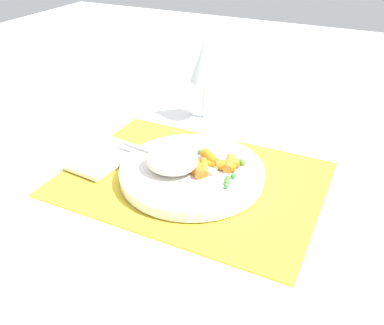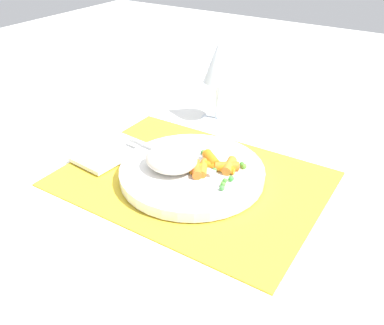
{
  "view_description": "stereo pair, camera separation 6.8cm",
  "coord_description": "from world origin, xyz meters",
  "px_view_note": "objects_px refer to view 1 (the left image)",
  "views": [
    {
      "loc": [
        0.26,
        -0.53,
        0.39
      ],
      "look_at": [
        0.0,
        0.0,
        0.03
      ],
      "focal_mm": 38.69,
      "sensor_mm": 36.0,
      "label": 1
    },
    {
      "loc": [
        0.31,
        -0.49,
        0.39
      ],
      "look_at": [
        0.0,
        0.0,
        0.03
      ],
      "focal_mm": 38.69,
      "sensor_mm": 36.0,
      "label": 2
    }
  ],
  "objects_px": {
    "rice_mound": "(171,161)",
    "carrot_portion": "(213,164)",
    "fork": "(176,161)",
    "wine_glass": "(205,64)",
    "plate": "(192,172)",
    "napkin": "(104,157)"
  },
  "relations": [
    {
      "from": "rice_mound",
      "to": "carrot_portion",
      "type": "bearing_deg",
      "value": 29.45
    },
    {
      "from": "fork",
      "to": "wine_glass",
      "type": "distance_m",
      "value": 0.25
    },
    {
      "from": "plate",
      "to": "carrot_portion",
      "type": "distance_m",
      "value": 0.04
    },
    {
      "from": "wine_glass",
      "to": "fork",
      "type": "bearing_deg",
      "value": -77.54
    },
    {
      "from": "plate",
      "to": "carrot_portion",
      "type": "xyz_separation_m",
      "value": [
        0.03,
        0.01,
        0.02
      ]
    },
    {
      "from": "carrot_portion",
      "to": "wine_glass",
      "type": "xyz_separation_m",
      "value": [
        -0.12,
        0.22,
        0.09
      ]
    },
    {
      "from": "rice_mound",
      "to": "fork",
      "type": "distance_m",
      "value": 0.03
    },
    {
      "from": "napkin",
      "to": "wine_glass",
      "type": "bearing_deg",
      "value": 70.95
    },
    {
      "from": "wine_glass",
      "to": "napkin",
      "type": "xyz_separation_m",
      "value": [
        -0.09,
        -0.25,
        -0.11
      ]
    },
    {
      "from": "carrot_portion",
      "to": "fork",
      "type": "xyz_separation_m",
      "value": [
        -0.07,
        -0.01,
        -0.0
      ]
    },
    {
      "from": "fork",
      "to": "napkin",
      "type": "relative_size",
      "value": 1.52
    },
    {
      "from": "plate",
      "to": "rice_mound",
      "type": "distance_m",
      "value": 0.04
    },
    {
      "from": "plate",
      "to": "fork",
      "type": "xyz_separation_m",
      "value": [
        -0.03,
        0.0,
        0.01
      ]
    },
    {
      "from": "plate",
      "to": "fork",
      "type": "relative_size",
      "value": 1.26
    },
    {
      "from": "wine_glass",
      "to": "plate",
      "type": "bearing_deg",
      "value": -70.36
    },
    {
      "from": "plate",
      "to": "wine_glass",
      "type": "bearing_deg",
      "value": 109.64
    },
    {
      "from": "rice_mound",
      "to": "carrot_portion",
      "type": "relative_size",
      "value": 1.1
    },
    {
      "from": "plate",
      "to": "fork",
      "type": "bearing_deg",
      "value": 173.15
    },
    {
      "from": "plate",
      "to": "fork",
      "type": "height_order",
      "value": "fork"
    },
    {
      "from": "fork",
      "to": "napkin",
      "type": "distance_m",
      "value": 0.14
    },
    {
      "from": "carrot_portion",
      "to": "wine_glass",
      "type": "distance_m",
      "value": 0.26
    },
    {
      "from": "carrot_portion",
      "to": "wine_glass",
      "type": "relative_size",
      "value": 0.46
    }
  ]
}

